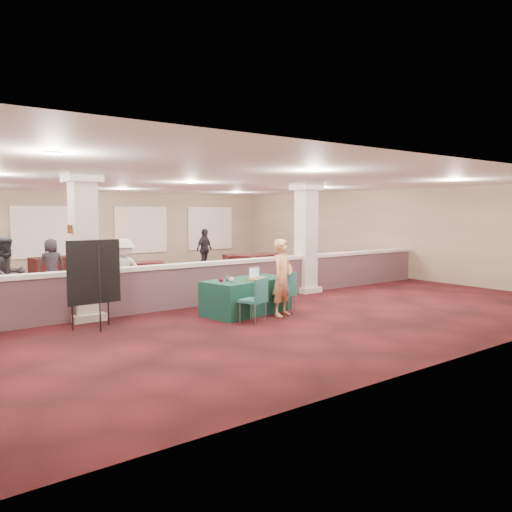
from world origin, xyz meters
TOP-DOWN VIEW (x-y plane):
  - ground at (0.00, 0.00)m, footprint 16.00×16.00m
  - wall_back at (0.00, 8.00)m, footprint 16.00×0.04m
  - wall_front at (0.00, -8.00)m, footprint 16.00×0.04m
  - wall_right at (8.00, 0.00)m, footprint 0.04×16.00m
  - ceiling at (0.00, 0.00)m, footprint 16.00×16.00m
  - partition_wall at (0.00, -1.50)m, footprint 15.60×0.28m
  - column_left at (-3.50, -1.50)m, footprint 0.72×0.72m
  - column_right at (3.00, -1.50)m, footprint 0.72×0.72m
  - sconce_left at (-3.78, -1.50)m, footprint 0.12×0.12m
  - sconce_right at (-3.22, -1.50)m, footprint 0.12×0.12m
  - near_table at (-0.23, -3.00)m, footprint 2.24×1.40m
  - conf_chair_main at (0.36, -3.68)m, footprint 0.63×0.64m
  - conf_chair_side at (-0.67, -3.97)m, footprint 0.61×0.61m
  - easel_board at (-3.65, -2.55)m, footprint 1.07×0.55m
  - woman at (0.24, -3.74)m, footprint 0.74×0.61m
  - far_table_front_left at (-3.84, 0.30)m, footprint 2.24×1.67m
  - far_table_front_center at (-0.39, 3.00)m, footprint 1.98×1.44m
  - far_table_front_right at (4.38, 2.68)m, footprint 2.07×1.39m
  - far_table_back_center at (-2.00, 5.88)m, footprint 2.02×1.14m
  - far_table_back_right at (4.28, 3.20)m, footprint 2.00×1.42m
  - attendee_a at (-4.73, 0.20)m, footprint 1.00×0.81m
  - attendee_b at (-2.00, 0.00)m, footprint 1.17×0.82m
  - attendee_c at (3.62, 5.37)m, footprint 1.10×0.84m
  - attendee_d at (-2.91, 3.50)m, footprint 0.77×0.42m
  - laptop_base at (0.10, -2.99)m, footprint 0.40×0.31m
  - laptop_screen at (0.08, -2.87)m, footprint 0.36×0.08m
  - screen_glow at (0.08, -2.88)m, footprint 0.32×0.06m
  - knitting at (-0.13, -3.26)m, footprint 0.49×0.40m
  - yarn_cream at (-0.80, -3.22)m, footprint 0.12×0.12m
  - yarn_red at (-1.00, -3.09)m, footprint 0.11×0.11m
  - yarn_grey at (-0.74, -2.96)m, footprint 0.11×0.11m
  - scissors at (0.53, -3.17)m, footprint 0.14×0.06m

SIDE VIEW (x-z plane):
  - ground at x=0.00m, z-range 0.00..0.00m
  - far_table_front_center at x=-0.39m, z-range 0.00..0.72m
  - far_table_back_right at x=4.28m, z-range 0.00..0.73m
  - far_table_front_right at x=4.38m, z-range 0.00..0.77m
  - far_table_back_center at x=-2.00m, z-range 0.00..0.78m
  - near_table at x=-0.23m, z-range 0.00..0.80m
  - far_table_front_left at x=-3.84m, z-range 0.00..0.82m
  - conf_chair_side at x=-0.67m, z-range 0.09..1.05m
  - partition_wall at x=0.00m, z-range 0.02..1.12m
  - conf_chair_main at x=0.36m, z-range 0.09..1.08m
  - attendee_d at x=-2.91m, z-range 0.00..1.56m
  - scissors at x=0.53m, z-range 0.80..0.81m
  - laptop_base at x=0.10m, z-range 0.80..0.82m
  - knitting at x=-0.13m, z-range 0.80..0.83m
  - attendee_b at x=-2.00m, z-range 0.00..1.68m
  - attendee_c at x=3.62m, z-range 0.00..1.69m
  - yarn_red at x=-1.00m, z-range 0.80..0.91m
  - yarn_grey at x=-0.74m, z-range 0.80..0.92m
  - yarn_cream at x=-0.80m, z-range 0.80..0.92m
  - woman at x=0.24m, z-range 0.00..1.76m
  - attendee_a at x=-4.73m, z-range 0.00..1.82m
  - screen_glow at x=0.08m, z-range 0.82..1.03m
  - laptop_screen at x=0.08m, z-range 0.82..1.06m
  - easel_board at x=-3.65m, z-range 0.24..2.05m
  - wall_back at x=0.00m, z-range 0.00..3.20m
  - wall_front at x=0.00m, z-range 0.00..3.20m
  - wall_right at x=8.00m, z-range 0.00..3.20m
  - column_left at x=-3.50m, z-range 0.04..3.24m
  - column_right at x=3.00m, z-range 0.04..3.24m
  - sconce_left at x=-3.78m, z-range 1.91..2.09m
  - sconce_right at x=-3.22m, z-range 1.91..2.09m
  - ceiling at x=0.00m, z-range 3.19..3.21m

